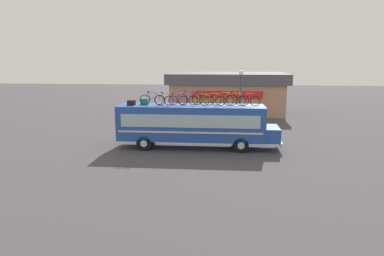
% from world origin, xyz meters
% --- Properties ---
extents(ground_plane, '(120.00, 120.00, 0.00)m').
position_xyz_m(ground_plane, '(0.00, 0.00, 0.00)').
color(ground_plane, '#423F44').
extents(bus, '(11.10, 2.55, 2.98)m').
position_xyz_m(bus, '(0.20, 0.00, 1.75)').
color(bus, '#23479E').
rests_on(bus, ground).
extents(luggage_bag_1, '(0.49, 0.52, 0.34)m').
position_xyz_m(luggage_bag_1, '(-4.10, -0.25, 3.15)').
color(luggage_bag_1, black).
rests_on(luggage_bag_1, bus).
extents(luggage_bag_2, '(0.51, 0.44, 0.40)m').
position_xyz_m(luggage_bag_2, '(-3.31, 0.36, 3.18)').
color(luggage_bag_2, '#1E7F66').
rests_on(luggage_bag_2, bus).
extents(rooftop_bicycle_1, '(1.77, 0.44, 0.96)m').
position_xyz_m(rooftop_bicycle_1, '(-2.63, -0.29, 3.38)').
color(rooftop_bicycle_1, black).
rests_on(rooftop_bicycle_1, bus).
extents(rooftop_bicycle_2, '(1.63, 0.44, 0.87)m').
position_xyz_m(rooftop_bicycle_2, '(-1.77, 0.11, 3.34)').
color(rooftop_bicycle_2, black).
rests_on(rooftop_bicycle_2, bus).
extents(rooftop_bicycle_3, '(1.65, 0.44, 0.87)m').
position_xyz_m(rooftop_bicycle_3, '(-1.03, -0.15, 3.34)').
color(rooftop_bicycle_3, black).
rests_on(rooftop_bicycle_3, bus).
extents(rooftop_bicycle_4, '(1.80, 0.44, 0.97)m').
position_xyz_m(rooftop_bicycle_4, '(-0.14, 0.32, 3.38)').
color(rooftop_bicycle_4, black).
rests_on(rooftop_bicycle_4, bus).
extents(rooftop_bicycle_5, '(1.73, 0.44, 0.87)m').
position_xyz_m(rooftop_bicycle_5, '(0.68, 0.08, 3.35)').
color(rooftop_bicycle_5, black).
rests_on(rooftop_bicycle_5, bus).
extents(rooftop_bicycle_6, '(1.77, 0.44, 0.91)m').
position_xyz_m(rooftop_bicycle_6, '(1.44, -0.09, 3.36)').
color(rooftop_bicycle_6, black).
rests_on(rooftop_bicycle_6, bus).
extents(rooftop_bicycle_7, '(1.82, 0.44, 0.98)m').
position_xyz_m(rooftop_bicycle_7, '(2.22, -0.00, 3.39)').
color(rooftop_bicycle_7, black).
rests_on(rooftop_bicycle_7, bus).
extents(rooftop_bicycle_8, '(1.74, 0.44, 0.94)m').
position_xyz_m(rooftop_bicycle_8, '(3.04, 0.02, 3.37)').
color(rooftop_bicycle_8, black).
rests_on(rooftop_bicycle_8, bus).
extents(rooftop_bicycle_9, '(1.64, 0.44, 0.92)m').
position_xyz_m(rooftop_bicycle_9, '(3.83, -0.04, 3.36)').
color(rooftop_bicycle_9, black).
rests_on(rooftop_bicycle_9, bus).
extents(roadside_building, '(13.13, 7.66, 4.52)m').
position_xyz_m(roadside_building, '(2.58, 16.42, 2.33)').
color(roadside_building, tan).
rests_on(roadside_building, ground).
extents(street_lamp, '(0.35, 0.35, 5.19)m').
position_xyz_m(street_lamp, '(3.55, 4.64, 3.27)').
color(street_lamp, '#38383D').
rests_on(street_lamp, ground).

